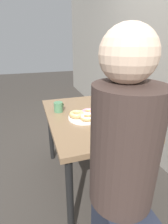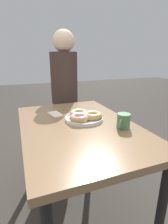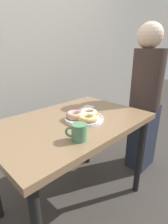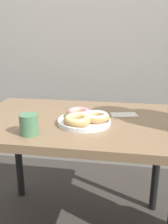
{
  "view_description": "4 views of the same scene",
  "coord_description": "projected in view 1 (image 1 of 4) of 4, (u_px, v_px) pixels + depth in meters",
  "views": [
    {
      "loc": [
        1.36,
        -0.25,
        1.36
      ],
      "look_at": [
        0.06,
        0.16,
        0.8
      ],
      "focal_mm": 28.0,
      "sensor_mm": 36.0,
      "label": 1
    },
    {
      "loc": [
        -1.02,
        0.58,
        1.18
      ],
      "look_at": [
        0.06,
        0.16,
        0.8
      ],
      "focal_mm": 28.0,
      "sensor_mm": 36.0,
      "label": 2
    },
    {
      "loc": [
        -0.74,
        -0.63,
        1.21
      ],
      "look_at": [
        0.06,
        0.16,
        0.8
      ],
      "focal_mm": 28.0,
      "sensor_mm": 36.0,
      "label": 3
    },
    {
      "loc": [
        0.25,
        -1.0,
        1.18
      ],
      "look_at": [
        0.06,
        0.16,
        0.8
      ],
      "focal_mm": 40.0,
      "sensor_mm": 36.0,
      "label": 4
    }
  ],
  "objects": [
    {
      "name": "ground_plane",
      "position": [
        67.0,
        184.0,
        1.78
      ],
      "size": [
        14.0,
        14.0,
        0.0
      ],
      "primitive_type": "plane",
      "color": "#38332D"
    },
    {
      "name": "dining_table",
      "position": [
        89.0,
        124.0,
        1.6
      ],
      "size": [
        1.09,
        0.72,
        0.74
      ],
      "color": "#846647",
      "rests_on": "ground_plane"
    },
    {
      "name": "donut_plate",
      "position": [
        84.0,
        115.0,
        1.48
      ],
      "size": [
        0.28,
        0.28,
        0.06
      ],
      "color": "white",
      "rests_on": "dining_table"
    },
    {
      "name": "coffee_mug",
      "position": [
        59.0,
        107.0,
        1.62
      ],
      "size": [
        0.1,
        0.1,
        0.09
      ],
      "color": "#4C7F56",
      "rests_on": "dining_table"
    },
    {
      "name": "person_figure",
      "position": [
        122.0,
        189.0,
        0.79
      ],
      "size": [
        0.33,
        0.28,
        1.43
      ],
      "color": "#232838",
      "rests_on": "ground_plane"
    },
    {
      "name": "napkin",
      "position": [
        111.0,
        125.0,
        1.37
      ],
      "size": [
        0.16,
        0.11,
        0.01
      ],
      "color": "beige",
      "rests_on": "dining_table"
    }
  ]
}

